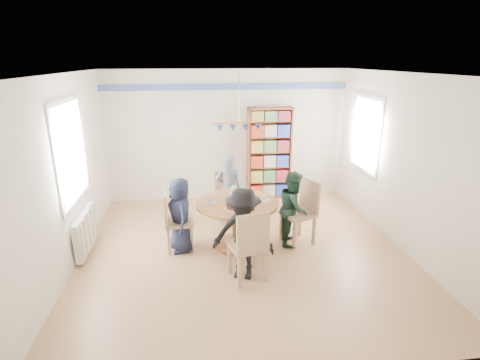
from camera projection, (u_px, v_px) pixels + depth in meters
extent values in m
plane|color=#A97C59|center=(243.00, 251.00, 5.90)|extent=(5.00, 5.00, 0.00)
plane|color=white|center=(244.00, 73.00, 5.06)|extent=(5.00, 5.00, 0.00)
plane|color=white|center=(227.00, 136.00, 7.84)|extent=(5.00, 0.00, 5.00)
plane|color=white|center=(284.00, 252.00, 3.12)|extent=(5.00, 0.00, 5.00)
plane|color=white|center=(65.00, 175.00, 5.18)|extent=(0.00, 5.00, 5.00)
plane|color=white|center=(403.00, 163.00, 5.79)|extent=(0.00, 5.00, 5.00)
cube|color=#344E91|center=(227.00, 87.00, 7.51)|extent=(5.00, 0.02, 0.12)
cube|color=white|center=(70.00, 153.00, 5.38)|extent=(0.03, 1.32, 1.52)
cube|color=white|center=(71.00, 153.00, 5.39)|extent=(0.01, 1.20, 1.40)
cube|color=white|center=(366.00, 134.00, 6.95)|extent=(0.03, 1.12, 1.42)
cube|color=white|center=(365.00, 134.00, 6.95)|extent=(0.01, 1.00, 1.30)
cylinder|color=gold|center=(239.00, 98.00, 5.65)|extent=(0.01, 0.01, 0.75)
cylinder|color=gold|center=(239.00, 123.00, 5.77)|extent=(0.80, 0.02, 0.02)
cone|color=#384A9F|center=(220.00, 128.00, 5.76)|extent=(0.11, 0.11, 0.10)
cone|color=#384A9F|center=(233.00, 128.00, 5.78)|extent=(0.11, 0.11, 0.10)
cone|color=#384A9F|center=(246.00, 128.00, 5.80)|extent=(0.11, 0.11, 0.10)
cone|color=#384A9F|center=(258.00, 127.00, 5.83)|extent=(0.11, 0.11, 0.10)
cube|color=silver|center=(86.00, 231.00, 5.78)|extent=(0.10, 1.00, 0.60)
cube|color=silver|center=(83.00, 243.00, 5.41)|extent=(0.02, 0.06, 0.56)
cube|color=silver|center=(86.00, 237.00, 5.60)|extent=(0.02, 0.06, 0.56)
cube|color=silver|center=(90.00, 231.00, 5.79)|extent=(0.02, 0.06, 0.56)
cube|color=silver|center=(93.00, 226.00, 5.98)|extent=(0.02, 0.06, 0.56)
cube|color=silver|center=(96.00, 220.00, 6.16)|extent=(0.02, 0.06, 0.56)
cylinder|color=#996232|center=(237.00, 203.00, 5.87)|extent=(1.30, 1.30, 0.05)
cylinder|color=#996232|center=(237.00, 225.00, 5.99)|extent=(0.16, 0.16, 0.70)
cylinder|color=#996232|center=(237.00, 244.00, 6.09)|extent=(0.70, 0.70, 0.04)
cube|color=tan|center=(179.00, 222.00, 5.84)|extent=(0.46, 0.46, 0.05)
cube|color=tan|center=(166.00, 208.00, 5.73)|extent=(0.08, 0.43, 0.51)
cube|color=tan|center=(192.00, 240.00, 5.79)|extent=(0.04, 0.04, 0.44)
cube|color=tan|center=(190.00, 230.00, 6.11)|extent=(0.04, 0.04, 0.44)
cube|color=tan|center=(169.00, 242.00, 5.72)|extent=(0.04, 0.04, 0.44)
cube|color=tan|center=(168.00, 232.00, 6.04)|extent=(0.04, 0.04, 0.44)
cube|color=tan|center=(298.00, 214.00, 6.03)|extent=(0.61, 0.61, 0.06)
cube|color=tan|center=(310.00, 195.00, 6.04)|extent=(0.21, 0.46, 0.56)
cube|color=tan|center=(281.00, 227.00, 6.19)|extent=(0.06, 0.06, 0.48)
cube|color=tan|center=(295.00, 236.00, 5.87)|extent=(0.06, 0.06, 0.48)
cube|color=tan|center=(300.00, 222.00, 6.36)|extent=(0.06, 0.06, 0.48)
cube|color=tan|center=(314.00, 231.00, 6.04)|extent=(0.06, 0.06, 0.48)
cube|color=tan|center=(228.00, 198.00, 6.89)|extent=(0.48, 0.48, 0.05)
cube|color=tan|center=(225.00, 183.00, 6.98)|extent=(0.41, 0.12, 0.49)
cube|color=tan|center=(223.00, 214.00, 6.76)|extent=(0.05, 0.05, 0.42)
cube|color=tan|center=(240.00, 212.00, 6.87)|extent=(0.05, 0.05, 0.42)
cube|color=tan|center=(218.00, 208.00, 7.06)|extent=(0.05, 0.05, 0.42)
cube|color=tan|center=(234.00, 206.00, 7.16)|extent=(0.05, 0.05, 0.42)
cube|color=tan|center=(247.00, 246.00, 5.04)|extent=(0.56, 0.56, 0.05)
cube|color=tan|center=(253.00, 234.00, 4.77)|extent=(0.45, 0.16, 0.55)
cube|color=tan|center=(253.00, 254.00, 5.35)|extent=(0.05, 0.05, 0.47)
cube|color=tan|center=(229.00, 259.00, 5.21)|extent=(0.05, 0.05, 0.47)
cube|color=tan|center=(265.00, 266.00, 5.02)|extent=(0.05, 0.05, 0.47)
cube|color=tan|center=(239.00, 272.00, 4.89)|extent=(0.05, 0.05, 0.47)
imported|color=#1B213C|center=(180.00, 215.00, 5.77)|extent=(0.51, 0.66, 1.19)
imported|color=#172E22|center=(293.00, 208.00, 6.00)|extent=(0.61, 0.69, 1.21)
imported|color=gray|center=(229.00, 189.00, 6.79)|extent=(0.49, 0.34, 1.28)
imported|color=black|center=(243.00, 234.00, 5.01)|extent=(0.95, 0.73, 1.30)
cube|color=maroon|center=(248.00, 154.00, 7.86)|extent=(0.04, 0.28, 1.94)
cube|color=maroon|center=(290.00, 153.00, 7.96)|extent=(0.04, 0.28, 1.94)
cube|color=maroon|center=(270.00, 108.00, 7.62)|extent=(0.93, 0.28, 0.04)
cube|color=maroon|center=(268.00, 196.00, 8.20)|extent=(0.93, 0.28, 0.06)
cube|color=maroon|center=(268.00, 152.00, 8.03)|extent=(0.93, 0.02, 1.94)
cube|color=maroon|center=(268.00, 181.00, 8.10)|extent=(0.87, 0.26, 0.02)
cube|color=maroon|center=(269.00, 166.00, 8.00)|extent=(0.87, 0.26, 0.02)
cube|color=maroon|center=(269.00, 152.00, 7.90)|extent=(0.87, 0.26, 0.02)
cube|color=maroon|center=(270.00, 136.00, 7.80)|extent=(0.87, 0.26, 0.02)
cube|color=maroon|center=(270.00, 121.00, 7.70)|extent=(0.87, 0.26, 0.02)
cube|color=#9E2D18|center=(256.00, 190.00, 8.11)|extent=(0.26, 0.20, 0.24)
cube|color=beige|center=(268.00, 189.00, 8.14)|extent=(0.26, 0.20, 0.24)
cube|color=#2A389A|center=(281.00, 189.00, 8.17)|extent=(0.26, 0.20, 0.24)
cube|color=#AD9F45|center=(256.00, 176.00, 8.01)|extent=(0.26, 0.20, 0.24)
cube|color=#467642|center=(269.00, 175.00, 8.04)|extent=(0.26, 0.20, 0.24)
cube|color=maroon|center=(281.00, 175.00, 8.07)|extent=(0.26, 0.20, 0.24)
cube|color=#9E2D18|center=(256.00, 161.00, 7.90)|extent=(0.26, 0.20, 0.24)
cube|color=beige|center=(269.00, 161.00, 7.94)|extent=(0.26, 0.20, 0.24)
cube|color=#2A389A|center=(282.00, 160.00, 7.97)|extent=(0.26, 0.20, 0.24)
cube|color=#AD9F45|center=(256.00, 146.00, 7.80)|extent=(0.26, 0.20, 0.24)
cube|color=#467642|center=(270.00, 146.00, 7.84)|extent=(0.26, 0.20, 0.24)
cube|color=maroon|center=(282.00, 145.00, 7.87)|extent=(0.26, 0.20, 0.24)
cube|color=#9E2D18|center=(257.00, 131.00, 7.70)|extent=(0.26, 0.20, 0.24)
cube|color=beige|center=(270.00, 130.00, 7.74)|extent=(0.26, 0.20, 0.24)
cube|color=#2A389A|center=(283.00, 130.00, 7.77)|extent=(0.26, 0.20, 0.24)
cube|color=#AD9F45|center=(257.00, 116.00, 7.61)|extent=(0.26, 0.20, 0.20)
cube|color=#467642|center=(270.00, 116.00, 7.64)|extent=(0.26, 0.20, 0.20)
cube|color=maroon|center=(284.00, 115.00, 7.68)|extent=(0.26, 0.20, 0.20)
cylinder|color=white|center=(234.00, 194.00, 5.90)|extent=(0.11, 0.11, 0.21)
sphere|color=white|center=(234.00, 188.00, 5.86)|extent=(0.08, 0.08, 0.08)
cylinder|color=silver|center=(243.00, 192.00, 5.94)|extent=(0.06, 0.06, 0.25)
cylinder|color=#384A9F|center=(243.00, 184.00, 5.90)|extent=(0.03, 0.03, 0.03)
cylinder|color=white|center=(238.00, 196.00, 6.11)|extent=(0.27, 0.27, 0.01)
cylinder|color=maroon|center=(238.00, 193.00, 6.09)|extent=(0.21, 0.21, 0.08)
cylinder|color=white|center=(233.00, 208.00, 5.60)|extent=(0.27, 0.27, 0.01)
cylinder|color=maroon|center=(233.00, 205.00, 5.59)|extent=(0.21, 0.21, 0.08)
cylinder|color=white|center=(210.00, 203.00, 5.81)|extent=(0.18, 0.18, 0.01)
imported|color=white|center=(210.00, 201.00, 5.80)|extent=(0.11, 0.11, 0.09)
cylinder|color=white|center=(264.00, 200.00, 5.92)|extent=(0.18, 0.18, 0.01)
imported|color=white|center=(264.00, 198.00, 5.91)|extent=(0.09, 0.09, 0.08)
cylinder|color=white|center=(234.00, 192.00, 6.27)|extent=(0.18, 0.18, 0.01)
imported|color=white|center=(234.00, 190.00, 6.26)|extent=(0.11, 0.11, 0.09)
cylinder|color=white|center=(241.00, 212.00, 5.46)|extent=(0.18, 0.18, 0.01)
imported|color=white|center=(241.00, 210.00, 5.45)|extent=(0.09, 0.09, 0.08)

